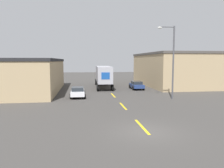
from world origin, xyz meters
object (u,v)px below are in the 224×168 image
Objects in this scene: semi_truck at (103,74)px; parked_car_right_far at (136,85)px; parked_car_left_far at (78,92)px; street_lamp at (172,58)px.

parked_car_right_far is at bearing -33.20° from semi_truck.
street_lamp is (11.66, -3.04, 4.43)m from parked_car_left_far.
parked_car_left_far is (-9.77, -6.96, 0.00)m from parked_car_right_far.
parked_car_left_far is 12.84m from street_lamp.
semi_truck is 1.38× the size of street_lamp.
parked_car_right_far is 1.00× the size of parked_car_left_far.
parked_car_left_far is at bearing -144.52° from parked_car_right_far.
semi_truck is 3.00× the size of parked_car_left_far.
parked_car_left_far is at bearing 165.38° from street_lamp.
semi_truck is at bearing 144.83° from parked_car_right_far.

